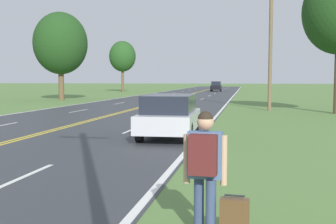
{
  "coord_description": "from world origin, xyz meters",
  "views": [
    {
      "loc": [
        7.75,
        -0.36,
        2.08
      ],
      "look_at": [
        5.06,
        13.87,
        0.95
      ],
      "focal_mm": 45.0,
      "sensor_mm": 36.0,
      "label": 1
    }
  ],
  "objects_px": {
    "tree_mid_treeline": "(60,43)",
    "car_silver_van_mid_near": "(170,115)",
    "hitchhiker_person": "(205,162)",
    "suitcase": "(234,221)",
    "car_black_sedan_mid_far": "(216,86)",
    "tree_left_verge": "(122,57)"
  },
  "relations": [
    {
      "from": "hitchhiker_person",
      "to": "car_silver_van_mid_near",
      "type": "xyz_separation_m",
      "value": [
        -2.18,
        9.4,
        -0.2
      ]
    },
    {
      "from": "car_black_sedan_mid_far",
      "to": "tree_left_verge",
      "type": "bearing_deg",
      "value": -71.51
    },
    {
      "from": "hitchhiker_person",
      "to": "car_black_sedan_mid_far",
      "type": "distance_m",
      "value": 68.24
    },
    {
      "from": "suitcase",
      "to": "tree_left_verge",
      "type": "relative_size",
      "value": 0.07
    },
    {
      "from": "tree_left_verge",
      "to": "car_black_sedan_mid_far",
      "type": "distance_m",
      "value": 16.92
    },
    {
      "from": "hitchhiker_person",
      "to": "tree_left_verge",
      "type": "distance_m",
      "value": 65.99
    },
    {
      "from": "car_silver_van_mid_near",
      "to": "car_black_sedan_mid_far",
      "type": "relative_size",
      "value": 0.92
    },
    {
      "from": "suitcase",
      "to": "car_black_sedan_mid_far",
      "type": "distance_m",
      "value": 68.33
    },
    {
      "from": "car_black_sedan_mid_far",
      "to": "suitcase",
      "type": "bearing_deg",
      "value": 3.39
    },
    {
      "from": "hitchhiker_person",
      "to": "car_black_sedan_mid_far",
      "type": "height_order",
      "value": "car_black_sedan_mid_far"
    },
    {
      "from": "suitcase",
      "to": "car_black_sedan_mid_far",
      "type": "bearing_deg",
      "value": 7.64
    },
    {
      "from": "suitcase",
      "to": "car_black_sedan_mid_far",
      "type": "relative_size",
      "value": 0.14
    },
    {
      "from": "suitcase",
      "to": "tree_mid_treeline",
      "type": "bearing_deg",
      "value": 31.31
    },
    {
      "from": "tree_mid_treeline",
      "to": "tree_left_verge",
      "type": "bearing_deg",
      "value": 94.62
    },
    {
      "from": "tree_mid_treeline",
      "to": "car_silver_van_mid_near",
      "type": "xyz_separation_m",
      "value": [
        15.55,
        -24.56,
        -4.79
      ]
    },
    {
      "from": "tree_mid_treeline",
      "to": "hitchhiker_person",
      "type": "bearing_deg",
      "value": -62.44
    },
    {
      "from": "car_silver_van_mid_near",
      "to": "hitchhiker_person",
      "type": "bearing_deg",
      "value": 11.09
    },
    {
      "from": "suitcase",
      "to": "car_black_sedan_mid_far",
      "type": "height_order",
      "value": "car_black_sedan_mid_far"
    },
    {
      "from": "suitcase",
      "to": "tree_left_verge",
      "type": "bearing_deg",
      "value": 21.32
    },
    {
      "from": "tree_mid_treeline",
      "to": "car_silver_van_mid_near",
      "type": "bearing_deg",
      "value": -57.67
    },
    {
      "from": "suitcase",
      "to": "tree_left_verge",
      "type": "height_order",
      "value": "tree_left_verge"
    },
    {
      "from": "suitcase",
      "to": "tree_mid_treeline",
      "type": "xyz_separation_m",
      "value": [
        -18.12,
        34.02,
        5.32
      ]
    }
  ]
}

